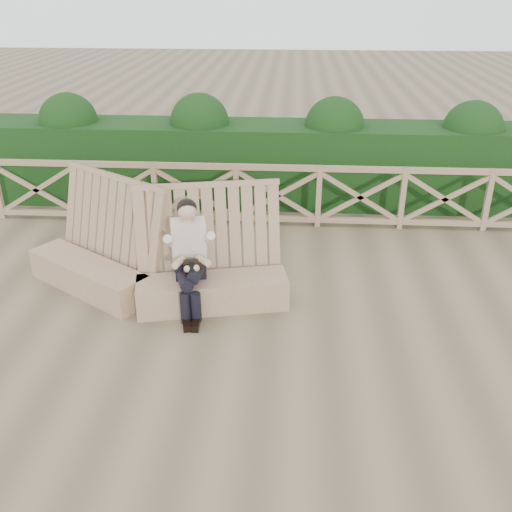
{
  "coord_description": "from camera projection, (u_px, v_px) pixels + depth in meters",
  "views": [
    {
      "loc": [
        0.25,
        -5.83,
        3.98
      ],
      "look_at": [
        -0.16,
        0.4,
        0.9
      ],
      "focal_mm": 40.0,
      "sensor_mm": 36.0,
      "label": 1
    }
  ],
  "objects": [
    {
      "name": "woman",
      "position": [
        189.0,
        254.0,
        7.29
      ],
      "size": [
        0.53,
        0.98,
        1.49
      ],
      "rotation": [
        0.0,
        0.0,
        0.24
      ],
      "color": "black",
      "rests_on": "ground"
    },
    {
      "name": "hedge",
      "position": [
        279.0,
        164.0,
        10.87
      ],
      "size": [
        12.0,
        1.2,
        1.5
      ],
      "primitive_type": "cube",
      "color": "black",
      "rests_on": "ground"
    },
    {
      "name": "bench",
      "position": [
        150.0,
        270.0,
        7.74
      ],
      "size": [
        3.76,
        1.74,
        1.56
      ],
      "rotation": [
        0.0,
        0.0,
        -0.2
      ],
      "color": "#7F6449",
      "rests_on": "ground"
    },
    {
      "name": "ground",
      "position": [
        267.0,
        336.0,
        6.99
      ],
      "size": [
        60.0,
        60.0,
        0.0
      ],
      "primitive_type": "plane",
      "color": "brown",
      "rests_on": "ground"
    },
    {
      "name": "guardrail",
      "position": [
        277.0,
        195.0,
        9.88
      ],
      "size": [
        10.1,
        0.09,
        1.1
      ],
      "color": "#947256",
      "rests_on": "ground"
    }
  ]
}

